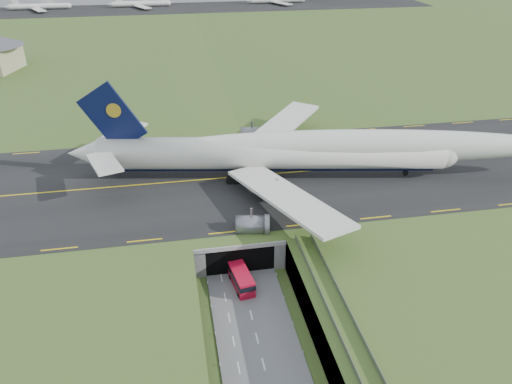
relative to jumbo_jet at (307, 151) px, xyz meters
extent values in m
plane|color=#3C5522|center=(-17.89, -30.98, -11.82)|extent=(900.00, 900.00, 0.00)
cube|color=gray|center=(-17.89, -30.98, -8.82)|extent=(800.00, 800.00, 6.00)
cube|color=slate|center=(-17.89, -38.48, -11.72)|extent=(12.00, 75.00, 0.20)
cube|color=black|center=(-17.89, 2.02, -5.73)|extent=(800.00, 44.00, 0.18)
cube|color=gray|center=(-17.89, -11.98, -6.32)|extent=(16.00, 22.00, 1.00)
cube|color=gray|center=(-24.89, -11.98, -8.82)|extent=(2.00, 22.00, 6.00)
cube|color=gray|center=(-10.89, -11.98, -8.82)|extent=(2.00, 22.00, 6.00)
cube|color=black|center=(-17.89, -16.98, -9.32)|extent=(12.00, 12.00, 5.00)
cube|color=#A8A8A3|center=(-17.89, -23.03, -6.22)|extent=(17.00, 0.50, 0.80)
cube|color=#A8A8A3|center=(-6.89, -49.48, -6.02)|extent=(3.00, 53.00, 0.50)
cube|color=gray|center=(-8.29, -49.48, -5.27)|extent=(0.06, 53.00, 1.00)
cube|color=gray|center=(-5.49, -49.48, -5.27)|extent=(0.06, 53.00, 1.00)
cylinder|color=#A8A8A3|center=(-6.89, -46.98, -9.02)|extent=(0.90, 0.90, 5.60)
cylinder|color=#A8A8A3|center=(-6.89, -34.98, -9.02)|extent=(0.90, 0.90, 5.60)
cylinder|color=silver|center=(-7.38, 1.30, -0.34)|extent=(72.16, 19.18, 6.78)
sphere|color=silver|center=(28.11, -4.95, -0.34)|extent=(7.70, 7.70, 6.65)
cone|color=silver|center=(-46.00, 8.10, -0.34)|extent=(8.42, 7.63, 6.44)
ellipsoid|color=silver|center=(11.79, -2.08, 1.19)|extent=(82.51, 20.48, 7.12)
ellipsoid|color=black|center=(27.07, -4.77, 0.51)|extent=(5.19, 3.75, 2.37)
cylinder|color=black|center=(-7.38, 1.30, -2.98)|extent=(67.93, 14.68, 2.85)
cube|color=silver|center=(-2.35, 17.63, -1.40)|extent=(26.10, 29.11, 2.85)
cube|color=silver|center=(-38.36, 14.82, 1.25)|extent=(10.94, 12.13, 1.09)
cube|color=silver|center=(-8.23, -15.77, -1.40)|extent=(17.84, 32.38, 2.85)
cube|color=silver|center=(-41.11, -0.83, 1.25)|extent=(8.14, 12.57, 1.09)
cube|color=black|center=(-39.21, 6.90, 7.61)|extent=(13.39, 2.96, 15.00)
cylinder|color=gold|center=(-38.69, 6.81, 9.20)|extent=(3.05, 1.25, 2.97)
cylinder|color=slate|center=(-4.87, 11.08, -4.68)|extent=(6.03, 4.40, 3.50)
cylinder|color=slate|center=(-7.88, 22.91, -4.68)|extent=(6.03, 4.40, 3.50)
cylinder|color=slate|center=(-8.37, -8.75, -4.68)|extent=(6.03, 4.40, 3.50)
cylinder|color=slate|center=(-15.23, -18.84, -4.68)|extent=(6.03, 4.40, 3.50)
cylinder|color=black|center=(21.02, -3.70, -5.05)|extent=(1.24, 0.72, 1.17)
cube|color=black|center=(-12.07, 2.13, -4.89)|extent=(7.55, 8.41, 1.48)
cube|color=#B40C25|center=(-18.31, -26.73, -10.19)|extent=(3.71, 7.46, 2.86)
cube|color=black|center=(-18.31, -26.73, -9.62)|extent=(3.78, 7.56, 0.95)
cube|color=black|center=(-18.31, -26.73, -11.38)|extent=(3.45, 6.96, 0.48)
cylinder|color=black|center=(-19.17, -29.27, -11.29)|extent=(0.46, 0.90, 0.86)
cylinder|color=black|center=(-19.89, -24.56, -11.29)|extent=(0.46, 0.90, 0.86)
cylinder|color=black|center=(-16.72, -28.90, -11.29)|extent=(0.46, 0.90, 0.86)
cylinder|color=black|center=(-17.44, -24.19, -11.29)|extent=(0.46, 0.90, 0.86)
cube|color=black|center=(-17.89, 239.02, -5.68)|extent=(320.00, 50.00, 0.08)
cylinder|color=silver|center=(-99.82, 244.02, -3.64)|extent=(34.00, 3.20, 3.20)
cylinder|color=silver|center=(-39.70, 244.02, -3.64)|extent=(34.00, 3.20, 3.20)
cylinder|color=silver|center=(47.32, 244.02, -3.64)|extent=(34.00, 3.20, 3.20)
camera|label=1|loc=(-27.71, -92.26, 42.86)|focal=35.00mm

